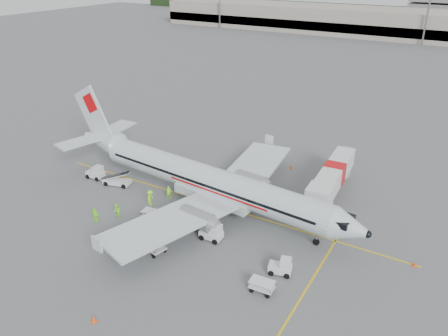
{
  "coord_description": "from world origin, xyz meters",
  "views": [
    {
      "loc": [
        22.53,
        -36.42,
        25.41
      ],
      "look_at": [
        0.0,
        2.0,
        3.8
      ],
      "focal_mm": 35.0,
      "sensor_mm": 36.0,
      "label": 1
    }
  ],
  "objects_px": {
    "aircraft": "(209,163)",
    "tug_aft": "(95,172)",
    "jet_bridge": "(333,180)",
    "belt_loader": "(116,176)",
    "tug_fore": "(280,266)",
    "tug_mid": "(211,232)"
  },
  "relations": [
    {
      "from": "tug_fore",
      "to": "tug_aft",
      "type": "height_order",
      "value": "tug_aft"
    },
    {
      "from": "aircraft",
      "to": "jet_bridge",
      "type": "xyz_separation_m",
      "value": [
        11.22,
        9.18,
        -3.32
      ]
    },
    {
      "from": "tug_mid",
      "to": "tug_aft",
      "type": "bearing_deg",
      "value": 166.57
    },
    {
      "from": "aircraft",
      "to": "tug_fore",
      "type": "xyz_separation_m",
      "value": [
        11.67,
        -6.87,
        -4.53
      ]
    },
    {
      "from": "belt_loader",
      "to": "tug_fore",
      "type": "distance_m",
      "value": 24.69
    },
    {
      "from": "tug_aft",
      "to": "tug_fore",
      "type": "bearing_deg",
      "value": -13.94
    },
    {
      "from": "aircraft",
      "to": "jet_bridge",
      "type": "height_order",
      "value": "aircraft"
    },
    {
      "from": "tug_mid",
      "to": "tug_aft",
      "type": "xyz_separation_m",
      "value": [
        -19.77,
        3.9,
        0.01
      ]
    },
    {
      "from": "aircraft",
      "to": "jet_bridge",
      "type": "distance_m",
      "value": 14.87
    },
    {
      "from": "aircraft",
      "to": "jet_bridge",
      "type": "relative_size",
      "value": 2.52
    },
    {
      "from": "aircraft",
      "to": "tug_aft",
      "type": "height_order",
      "value": "aircraft"
    },
    {
      "from": "aircraft",
      "to": "tug_fore",
      "type": "relative_size",
      "value": 18.84
    },
    {
      "from": "jet_bridge",
      "to": "belt_loader",
      "type": "distance_m",
      "value": 26.05
    },
    {
      "from": "belt_loader",
      "to": "tug_fore",
      "type": "relative_size",
      "value": 2.18
    },
    {
      "from": "tug_fore",
      "to": "belt_loader",
      "type": "bearing_deg",
      "value": 153.51
    },
    {
      "from": "belt_loader",
      "to": "tug_fore",
      "type": "height_order",
      "value": "belt_loader"
    },
    {
      "from": "belt_loader",
      "to": "tug_aft",
      "type": "height_order",
      "value": "belt_loader"
    },
    {
      "from": "jet_bridge",
      "to": "tug_aft",
      "type": "distance_m",
      "value": 29.43
    },
    {
      "from": "belt_loader",
      "to": "tug_aft",
      "type": "distance_m",
      "value": 3.68
    },
    {
      "from": "tug_fore",
      "to": "tug_mid",
      "type": "xyz_separation_m",
      "value": [
        -8.02,
        1.33,
        0.06
      ]
    },
    {
      "from": "aircraft",
      "to": "tug_aft",
      "type": "xyz_separation_m",
      "value": [
        -16.12,
        -1.64,
        -4.46
      ]
    },
    {
      "from": "jet_bridge",
      "to": "tug_aft",
      "type": "relative_size",
      "value": 6.85
    }
  ]
}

